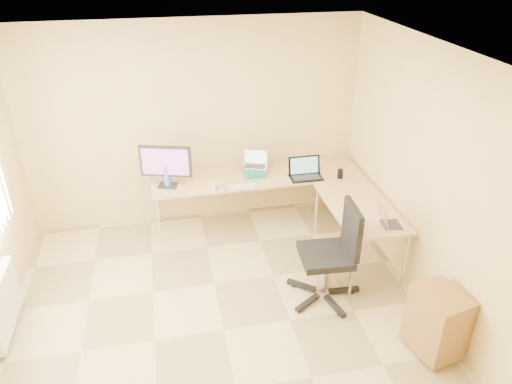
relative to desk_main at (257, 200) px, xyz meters
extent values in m
plane|color=#D0B877|center=(-0.72, -1.85, -0.36)|extent=(4.50, 4.50, 0.00)
plane|color=white|center=(-0.72, -1.85, 2.24)|extent=(4.50, 4.50, 0.00)
plane|color=#DFB36D|center=(-0.72, 0.40, 0.93)|extent=(4.50, 0.00, 4.50)
plane|color=#DFB36D|center=(1.38, -1.85, 0.93)|extent=(0.00, 4.50, 4.50)
cube|color=tan|center=(0.00, 0.00, 0.00)|extent=(2.65, 0.70, 0.73)
cube|color=tan|center=(0.98, -1.00, 0.00)|extent=(0.70, 1.30, 0.73)
cube|color=black|center=(-1.13, -0.08, 0.63)|extent=(0.65, 0.36, 0.53)
cube|color=#197166|center=(-0.04, 0.06, 0.39)|extent=(0.25, 0.34, 0.06)
cube|color=#BABABA|center=(-0.01, 0.11, 0.53)|extent=(0.39, 0.35, 0.21)
cube|color=black|center=(0.58, -0.21, 0.49)|extent=(0.40, 0.30, 0.25)
cube|color=silver|center=(-0.32, -0.30, 0.37)|extent=(0.43, 0.13, 0.02)
ellipsoid|color=silver|center=(-0.10, -0.30, 0.38)|extent=(0.10, 0.08, 0.03)
imported|color=silver|center=(-0.59, -0.30, 0.41)|extent=(0.13, 0.13, 0.10)
cylinder|color=silver|center=(-0.47, -0.30, 0.38)|extent=(0.15, 0.15, 0.03)
cylinder|color=#4975C0|center=(-1.13, -0.07, 0.50)|extent=(0.08, 0.08, 0.27)
cube|color=beige|center=(-1.10, 0.02, 0.37)|extent=(0.25, 0.31, 0.01)
cube|color=silver|center=(-1.13, 0.20, 0.41)|extent=(0.23, 0.18, 0.08)
cylinder|color=silver|center=(-1.13, 0.20, 0.52)|extent=(0.31, 0.31, 0.31)
cylinder|color=black|center=(0.99, -0.30, 0.42)|extent=(0.08, 0.08, 0.12)
cube|color=silver|center=(1.13, -1.46, 0.47)|extent=(0.35, 0.29, 0.22)
cube|color=black|center=(0.38, -1.56, 0.14)|extent=(0.70, 0.70, 1.10)
cube|color=brown|center=(1.13, -2.50, -0.01)|extent=(0.46, 0.53, 0.64)
cube|color=white|center=(-2.75, -1.45, -0.02)|extent=(0.09, 0.80, 0.55)
camera|label=1|loc=(-1.13, -5.34, 3.09)|focal=33.74mm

